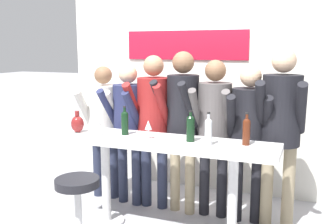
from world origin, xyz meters
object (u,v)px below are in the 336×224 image
(wine_bottle_2, at_px, (125,122))
(wine_bottle_3, at_px, (208,130))
(wine_glass_0, at_px, (98,123))
(wine_glass_1, at_px, (148,126))
(person_center, at_px, (182,114))
(wine_bottle_1, at_px, (191,127))
(person_far_left, at_px, (104,118))
(person_far_right, at_px, (281,119))
(wine_bottle_0, at_px, (246,130))
(decorative_vase, at_px, (78,124))
(person_center_right, at_px, (214,121))
(tasting_table, at_px, (165,157))
(bar_stool, at_px, (78,206))
(person_right, at_px, (249,128))
(person_center_left, at_px, (153,115))
(person_left, at_px, (128,119))

(wine_bottle_2, distance_m, wine_bottle_3, 0.88)
(wine_glass_0, bearing_deg, wine_glass_1, 7.37)
(wine_bottle_3, bearing_deg, person_center, 127.67)
(wine_bottle_1, bearing_deg, person_far_left, 155.29)
(wine_bottle_1, bearing_deg, person_far_right, 33.73)
(wine_bottle_0, bearing_deg, decorative_vase, -176.20)
(wine_glass_0, bearing_deg, decorative_vase, 169.26)
(person_center_right, relative_size, wine_glass_1, 9.48)
(person_far_right, distance_m, wine_bottle_3, 0.81)
(wine_bottle_1, bearing_deg, decorative_vase, -177.48)
(tasting_table, relative_size, wine_bottle_0, 7.21)
(bar_stool, height_order, person_far_right, person_far_right)
(tasting_table, xyz_separation_m, person_center, (-0.01, 0.52, 0.33))
(tasting_table, bearing_deg, wine_bottle_3, -7.36)
(person_far_right, distance_m, decorative_vase, 2.03)
(person_far_left, bearing_deg, wine_bottle_2, -47.84)
(bar_stool, relative_size, wine_glass_0, 4.08)
(wine_glass_1, relative_size, decorative_vase, 0.80)
(person_right, distance_m, wine_bottle_2, 1.24)
(person_right, xyz_separation_m, decorative_vase, (-1.64, -0.58, 0.03))
(person_center_right, bearing_deg, wine_bottle_1, -101.64)
(person_center_left, bearing_deg, wine_glass_0, -117.10)
(person_center_left, distance_m, person_center, 0.34)
(person_center_right, height_order, wine_glass_1, person_center_right)
(person_center, bearing_deg, wine_glass_1, -95.88)
(person_far_right, bearing_deg, person_right, 174.43)
(wine_bottle_1, relative_size, wine_bottle_3, 0.98)
(person_left, relative_size, wine_bottle_1, 5.58)
(person_left, bearing_deg, tasting_table, -31.46)
(wine_bottle_1, relative_size, decorative_vase, 1.32)
(person_far_left, bearing_deg, decorative_vase, -87.27)
(person_far_left, height_order, person_center_left, person_center_left)
(person_center, xyz_separation_m, person_right, (0.70, 0.02, -0.10))
(person_right, relative_size, wine_bottle_2, 5.66)
(person_center_right, xyz_separation_m, wine_bottle_0, (0.41, -0.48, 0.04))
(wine_glass_1, bearing_deg, person_center_right, 49.24)
(person_right, distance_m, wine_bottle_3, 0.65)
(decorative_vase, bearing_deg, person_far_right, 15.93)
(tasting_table, distance_m, wine_glass_0, 0.74)
(person_left, height_order, person_center_left, person_center_left)
(person_far_left, xyz_separation_m, person_right, (1.71, -0.06, 0.03))
(tasting_table, distance_m, wine_glass_1, 0.34)
(person_center, bearing_deg, bar_stool, -102.92)
(person_far_right, height_order, wine_glass_0, person_far_right)
(person_center_left, xyz_separation_m, wine_bottle_0, (1.10, -0.46, 0.01))
(person_center_left, xyz_separation_m, wine_glass_1, (0.19, -0.55, 0.00))
(tasting_table, relative_size, person_center, 1.20)
(wine_bottle_0, relative_size, wine_bottle_3, 0.99)
(wine_bottle_0, bearing_deg, tasting_table, -174.42)
(person_center_left, bearing_deg, person_center, -1.43)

